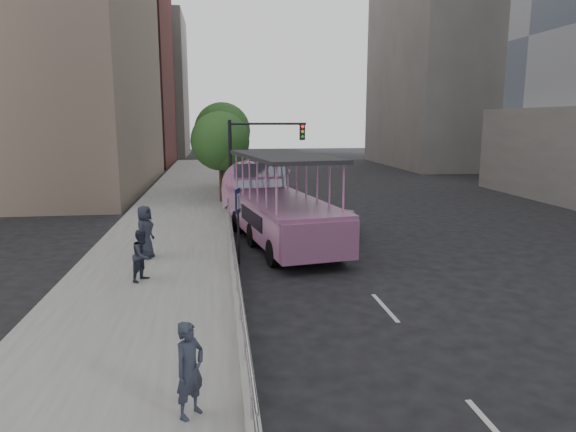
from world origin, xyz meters
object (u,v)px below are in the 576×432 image
at_px(traffic_signal, 253,152).
at_px(street_tree_near, 222,143).
at_px(pedestrian_far, 145,232).
at_px(duck_boat, 273,207).
at_px(pedestrian_mid, 143,255).
at_px(street_tree_far, 224,133).
at_px(parking_sign, 238,217).
at_px(pedestrian_near, 190,370).
at_px(car, 343,224).

distance_m(traffic_signal, street_tree_near, 3.80).
distance_m(pedestrian_far, street_tree_near, 13.26).
xyz_separation_m(duck_boat, pedestrian_mid, (-4.74, -6.55, -0.31)).
xyz_separation_m(street_tree_near, street_tree_far, (0.20, 6.00, 0.49)).
height_order(parking_sign, street_tree_far, street_tree_far).
distance_m(pedestrian_far, traffic_signal, 10.53).
bearing_deg(duck_boat, pedestrian_mid, -125.92).
bearing_deg(pedestrian_near, street_tree_far, 39.68).
bearing_deg(traffic_signal, parking_sign, -97.08).
bearing_deg(duck_boat, street_tree_near, 103.45).
height_order(car, street_tree_near, street_tree_near).
height_order(street_tree_near, street_tree_far, street_tree_far).
xyz_separation_m(traffic_signal, street_tree_near, (-1.60, 3.43, 0.32)).
relative_size(duck_boat, pedestrian_far, 6.19).
distance_m(duck_boat, traffic_signal, 5.83).
bearing_deg(car, street_tree_far, 124.39).
xyz_separation_m(pedestrian_far, traffic_signal, (4.51, 9.25, 2.25)).
xyz_separation_m(pedestrian_far, parking_sign, (3.33, -0.25, 0.50)).
xyz_separation_m(pedestrian_near, street_tree_near, (0.80, 23.12, 2.69)).
height_order(pedestrian_mid, traffic_signal, traffic_signal).
xyz_separation_m(car, pedestrian_far, (-8.09, -3.37, 0.62)).
relative_size(parking_sign, traffic_signal, 0.54).
xyz_separation_m(duck_boat, car, (3.06, -0.46, -0.79)).
xyz_separation_m(pedestrian_mid, parking_sign, (3.04, 2.47, 0.65)).
bearing_deg(pedestrian_far, street_tree_far, 5.97).
relative_size(parking_sign, street_tree_near, 0.49).
xyz_separation_m(pedestrian_far, street_tree_near, (2.91, 12.68, 2.57)).
height_order(car, traffic_signal, traffic_signal).
height_order(car, pedestrian_mid, pedestrian_mid).
bearing_deg(parking_sign, street_tree_near, 91.85).
xyz_separation_m(parking_sign, traffic_signal, (1.18, 9.50, 1.75)).
height_order(pedestrian_mid, street_tree_far, street_tree_far).
height_order(duck_boat, street_tree_near, street_tree_near).
distance_m(parking_sign, traffic_signal, 9.73).
bearing_deg(parking_sign, duck_boat, 67.39).
relative_size(parking_sign, street_tree_far, 0.43).
height_order(duck_boat, car, duck_boat).
relative_size(pedestrian_near, street_tree_far, 0.26).
xyz_separation_m(car, street_tree_far, (-4.98, 15.31, 3.67)).
distance_m(pedestrian_near, street_tree_far, 29.31).
bearing_deg(parking_sign, pedestrian_mid, -140.97).
bearing_deg(traffic_signal, street_tree_near, 114.98).
xyz_separation_m(duck_boat, street_tree_near, (-2.12, 8.85, 2.40)).
distance_m(pedestrian_mid, traffic_signal, 12.91).
height_order(car, pedestrian_far, pedestrian_far).
relative_size(pedestrian_far, street_tree_near, 0.33).
distance_m(duck_boat, pedestrian_mid, 8.09).
relative_size(traffic_signal, street_tree_near, 0.91).
height_order(pedestrian_mid, pedestrian_far, pedestrian_far).
relative_size(pedestrian_mid, parking_sign, 0.58).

